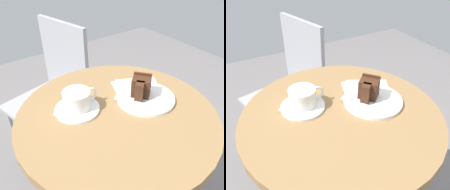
# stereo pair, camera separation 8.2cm
# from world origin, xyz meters

# --- Properties ---
(cafe_table) EXTENTS (0.68, 0.68, 0.75)m
(cafe_table) POSITION_xyz_m (0.00, 0.00, 0.62)
(cafe_table) COLOR olive
(cafe_table) RESTS_ON ground
(saucer) EXTENTS (0.15, 0.15, 0.01)m
(saucer) POSITION_xyz_m (-0.10, 0.09, 0.75)
(saucer) COLOR white
(saucer) RESTS_ON cafe_table
(coffee_cup) EXTENTS (0.13, 0.09, 0.06)m
(coffee_cup) POSITION_xyz_m (-0.10, 0.10, 0.79)
(coffee_cup) COLOR white
(coffee_cup) RESTS_ON saucer
(teaspoon) EXTENTS (0.07, 0.09, 0.00)m
(teaspoon) POSITION_xyz_m (-0.16, 0.08, 0.76)
(teaspoon) COLOR silver
(teaspoon) RESTS_ON saucer
(cake_plate) EXTENTS (0.21, 0.21, 0.01)m
(cake_plate) POSITION_xyz_m (0.13, 0.00, 0.76)
(cake_plate) COLOR white
(cake_plate) RESTS_ON cafe_table
(cake_slice) EXTENTS (0.09, 0.09, 0.08)m
(cake_slice) POSITION_xyz_m (0.12, 0.02, 0.80)
(cake_slice) COLOR #422619
(cake_slice) RESTS_ON cake_plate
(fork) EXTENTS (0.09, 0.14, 0.00)m
(fork) POSITION_xyz_m (0.07, 0.01, 0.76)
(fork) COLOR silver
(fork) RESTS_ON cake_plate
(napkin) EXTENTS (0.22, 0.22, 0.00)m
(napkin) POSITION_xyz_m (0.15, 0.07, 0.75)
(napkin) COLOR silver
(napkin) RESTS_ON cafe_table
(cafe_chair) EXTENTS (0.46, 0.46, 0.87)m
(cafe_chair) POSITION_xyz_m (0.03, 0.63, 0.51)
(cafe_chair) COLOR #9E9EA3
(cafe_chair) RESTS_ON ground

